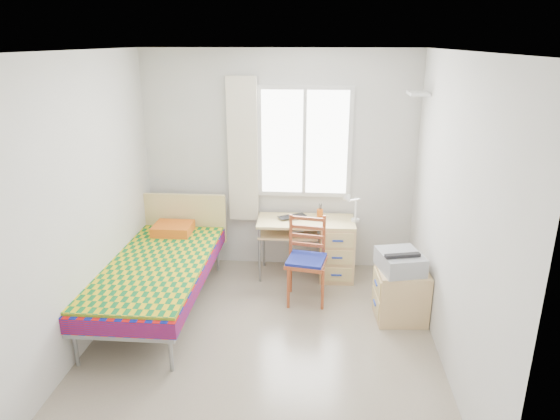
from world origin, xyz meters
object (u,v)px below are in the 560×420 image
object	(u,v)px
chair	(307,254)
printer	(400,261)
desk	(330,246)
cabinet	(401,295)
bed	(159,267)

from	to	relation	value
chair	printer	distance (m)	0.98
desk	printer	distance (m)	1.14
desk	cabinet	bearing A→B (deg)	-54.17
desk	printer	size ratio (longest dim) A/B	2.15
cabinet	desk	bearing A→B (deg)	123.36
desk	printer	bearing A→B (deg)	-55.20
chair	printer	world-z (taller)	chair
printer	cabinet	bearing A→B (deg)	-30.52
bed	cabinet	bearing A→B (deg)	-0.78
desk	chair	xyz separation A→B (m)	(-0.26, -0.56, 0.14)
bed	printer	xyz separation A→B (m)	(2.44, -0.02, 0.17)
desk	printer	world-z (taller)	printer
bed	cabinet	size ratio (longest dim) A/B	4.11
chair	cabinet	world-z (taller)	chair
chair	printer	xyz separation A→B (m)	(0.92, -0.33, 0.11)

